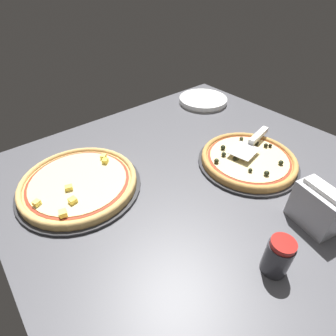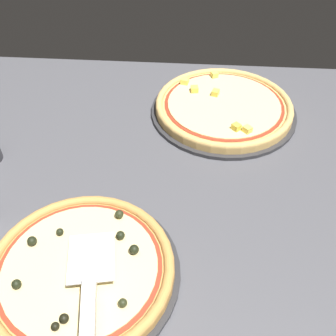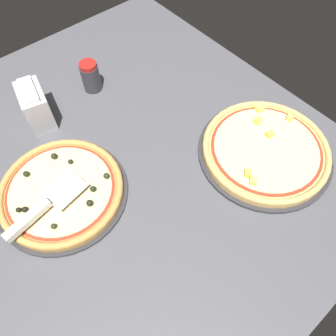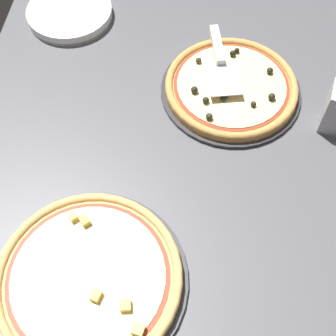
{
  "view_description": "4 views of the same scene",
  "coord_description": "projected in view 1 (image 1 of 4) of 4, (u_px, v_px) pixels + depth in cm",
  "views": [
    {
      "loc": [
        -39.69,
        52.94,
        58.34
      ],
      "look_at": [
        13.63,
        8.86,
        3.0
      ],
      "focal_mm": 28.0,
      "sensor_mm": 36.0,
      "label": 1
    },
    {
      "loc": [
        18.39,
        -54.54,
        63.23
      ],
      "look_at": [
        13.63,
        8.86,
        3.0
      ],
      "focal_mm": 42.0,
      "sensor_mm": 36.0,
      "label": 2
    },
    {
      "loc": [
        51.39,
        -23.26,
        79.41
      ],
      "look_at": [
        13.63,
        8.86,
        3.0
      ],
      "focal_mm": 35.0,
      "sensor_mm": 36.0,
      "label": 3
    },
    {
      "loc": [
        8.5,
        64.09,
        91.24
      ],
      "look_at": [
        13.63,
        8.86,
        3.0
      ],
      "focal_mm": 50.0,
      "sensor_mm": 36.0,
      "label": 4
    }
  ],
  "objects": [
    {
      "name": "ground_plane",
      "position": [
        214.0,
        188.0,
        0.88
      ],
      "size": [
        130.11,
        123.63,
        3.6
      ],
      "primitive_type": "cube",
      "color": "#4C4C51"
    },
    {
      "name": "pizza_pan_front",
      "position": [
        247.0,
        162.0,
        0.95
      ],
      "size": [
        35.75,
        35.75,
        1.0
      ],
      "primitive_type": "cylinder",
      "color": "#2D2D30",
      "rests_on": "ground_plane"
    },
    {
      "name": "pizza_front",
      "position": [
        248.0,
        158.0,
        0.94
      ],
      "size": [
        33.6,
        33.6,
        3.8
      ],
      "color": "#C68E47",
      "rests_on": "pizza_pan_front"
    },
    {
      "name": "pizza_pan_back",
      "position": [
        80.0,
        187.0,
        0.85
      ],
      "size": [
        39.39,
        39.39,
        1.0
      ],
      "primitive_type": "cylinder",
      "color": "#2D2D30",
      "rests_on": "ground_plane"
    },
    {
      "name": "pizza_back",
      "position": [
        79.0,
        182.0,
        0.84
      ],
      "size": [
        37.03,
        37.03,
        3.71
      ],
      "color": "#DBAD60",
      "rests_on": "pizza_pan_back"
    },
    {
      "name": "serving_spatula",
      "position": [
        255.0,
        139.0,
        0.98
      ],
      "size": [
        9.78,
        23.62,
        2.0
      ],
      "color": "silver",
      "rests_on": "pizza_front"
    },
    {
      "name": "plate_stack",
      "position": [
        203.0,
        100.0,
        1.35
      ],
      "size": [
        24.31,
        24.31,
        2.8
      ],
      "color": "white",
      "rests_on": "ground_plane"
    },
    {
      "name": "parmesan_shaker",
      "position": [
        278.0,
        256.0,
        0.6
      ],
      "size": [
        6.1,
        6.1,
        10.47
      ],
      "color": "#333338",
      "rests_on": "ground_plane"
    },
    {
      "name": "napkin_holder",
      "position": [
        317.0,
        207.0,
        0.7
      ],
      "size": [
        13.99,
        9.91,
        13.24
      ],
      "color": "#B2B2B7",
      "rests_on": "ground_plane"
    }
  ]
}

